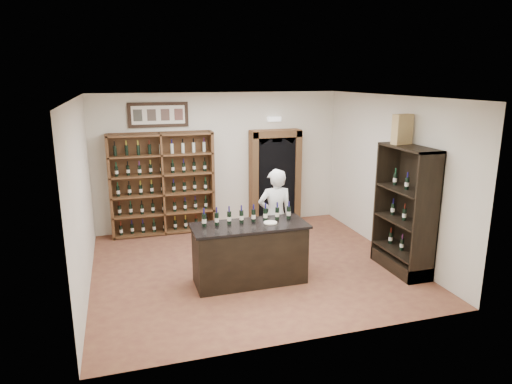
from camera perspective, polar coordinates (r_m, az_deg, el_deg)
floor at (r=8.34m, az=-0.60°, el=-9.26°), size 5.50×5.50×0.00m
ceiling at (r=7.66m, az=-0.65°, el=11.81°), size 5.50×5.50×0.00m
wall_back at (r=10.24m, az=-4.56°, el=3.91°), size 5.50×0.04×3.00m
wall_left at (r=7.59m, az=-20.97°, el=-0.63°), size 0.04×5.00×3.00m
wall_right at (r=9.01m, az=16.42°, el=1.96°), size 0.04×5.00×3.00m
wine_shelf at (r=9.96m, az=-11.62°, el=1.03°), size 2.20×0.38×2.20m
framed_picture at (r=9.88m, az=-12.12°, el=9.42°), size 1.25×0.04×0.52m
arched_doorway at (r=10.48m, az=2.38°, el=2.17°), size 1.17×0.35×2.17m
emergency_light at (r=10.38m, az=2.28°, el=9.10°), size 0.30×0.10×0.10m
tasting_counter at (r=7.57m, az=-0.78°, el=-7.73°), size 1.88×0.78×1.00m
counter_bottle_0 at (r=7.32m, az=-6.51°, el=-3.48°), size 0.07×0.07×0.30m
counter_bottle_1 at (r=7.36m, az=-4.93°, el=-3.35°), size 0.07×0.07×0.30m
counter_bottle_2 at (r=7.40m, az=-3.37°, el=-3.22°), size 0.07×0.07×0.30m
counter_bottle_3 at (r=7.45m, az=-1.83°, el=-3.09°), size 0.07×0.07×0.30m
counter_bottle_4 at (r=7.50m, az=-0.31°, el=-2.95°), size 0.07×0.07×0.30m
counter_bottle_5 at (r=7.56m, az=1.19°, el=-2.82°), size 0.07×0.07×0.30m
counter_bottle_6 at (r=7.62m, az=2.66°, el=-2.68°), size 0.07×0.07×0.30m
counter_bottle_7 at (r=7.69m, az=4.10°, el=-2.55°), size 0.07×0.07×0.30m
side_cabinet at (r=8.36m, az=18.12°, el=-4.41°), size 0.48×1.20×2.20m
shopkeeper at (r=8.28m, az=2.43°, el=-3.01°), size 0.66×0.45×1.74m
plate at (r=7.46m, az=1.81°, el=-3.85°), size 0.22×0.22×0.02m
wine_crate at (r=8.20m, az=17.82°, el=7.48°), size 0.39×0.22×0.51m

